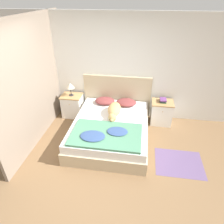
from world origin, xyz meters
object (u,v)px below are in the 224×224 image
book_stack (163,100)px  dog (114,110)px  bed (111,129)px  table_lamp (70,86)px  nightstand_right (161,112)px  pillow_left (105,101)px  pillow_right (126,102)px  nightstand_left (73,105)px

book_stack → dog: bearing=-153.4°
bed → table_lamp: size_ratio=6.00×
nightstand_right → dog: dog is taller
pillow_left → bed: bearing=-70.8°
nightstand_right → pillow_right: 0.91m
pillow_left → table_lamp: size_ratio=1.44×
nightstand_left → pillow_right: size_ratio=1.22×
nightstand_left → book_stack: size_ratio=2.63×
bed → nightstand_left: nightstand_left is taller
dog → table_lamp: (-1.19, 0.54, 0.28)m
nightstand_right → dog: 1.27m
nightstand_right → dog: size_ratio=0.76×
nightstand_left → dog: size_ratio=0.76×
pillow_left → book_stack: book_stack is taller
pillow_left → pillow_right: 0.54m
nightstand_right → pillow_left: bearing=-178.6°
bed → book_stack: size_ratio=8.98×
nightstand_right → pillow_right: bearing=-177.8°
nightstand_right → pillow_right: size_ratio=1.22×
nightstand_left → book_stack: (2.31, 0.02, 0.33)m
pillow_right → dog: 0.56m
dog → book_stack: size_ratio=3.45×
nightstand_right → pillow_left: size_ratio=1.22×
nightstand_left → book_stack: bearing=0.5°
bed → dog: dog is taller
dog → nightstand_left: bearing=155.7°
nightstand_left → table_lamp: (0.00, 0.00, 0.56)m
pillow_right → table_lamp: size_ratio=1.44×
table_lamp → book_stack: bearing=0.4°
bed → book_stack: (1.15, 0.83, 0.40)m
pillow_right → table_lamp: 1.46m
book_stack → table_lamp: bearing=-179.6°
dog → book_stack: dog is taller
pillow_left → nightstand_right: bearing=1.4°
nightstand_left → pillow_right: same height
table_lamp → pillow_left: bearing=-2.3°
pillow_left → pillow_right: bearing=0.0°
nightstand_right → table_lamp: 2.37m
pillow_right → book_stack: book_stack is taller
dog → pillow_left: bearing=121.6°
book_stack → pillow_right: bearing=-176.6°
bed → nightstand_left: bearing=145.0°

